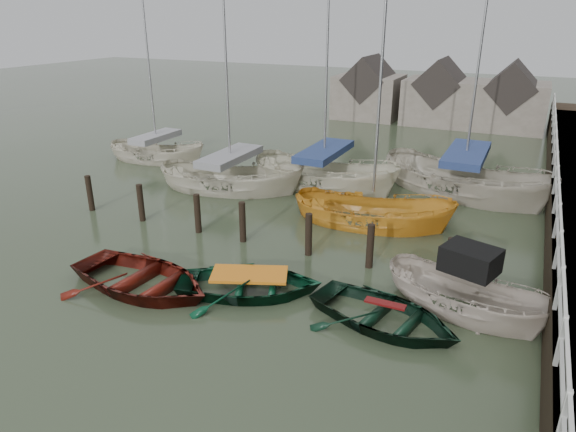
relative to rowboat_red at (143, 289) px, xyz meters
The scene contains 12 objects.
ground 2.34m from the rowboat_red, 25.11° to the left, with size 120.00×120.00×0.00m, color #2C3824.
mooring_pilings 4.15m from the rowboat_red, 75.87° to the left, with size 13.72×0.22×1.80m.
far_sheds 27.22m from the rowboat_red, 83.76° to the left, with size 14.00×4.08×4.39m.
rowboat_red is the anchor object (origin of this frame).
rowboat_green 3.02m from the rowboat_red, 21.52° to the left, with size 2.83×3.96×0.82m, color #08321D.
rowboat_dkgreen 6.67m from the rowboat_red, 10.22° to the left, with size 2.74×3.84×0.80m, color black.
motorboat 8.64m from the rowboat_red, 17.35° to the left, with size 4.65×2.89×2.60m.
sailboat_a 8.75m from the rowboat_red, 104.94° to the left, with size 6.83×3.72×12.02m.
sailboat_b 10.67m from the rowboat_red, 83.52° to the left, with size 7.17×3.24×12.72m.
sailboat_c 8.54m from the rowboat_red, 59.03° to the left, with size 6.05×2.75×10.25m.
sailboat_d 13.99m from the rowboat_red, 60.57° to the left, with size 8.17×5.43×12.64m.
sailboat_e 13.55m from the rowboat_red, 126.99° to the left, with size 5.62×2.67×9.35m.
Camera 1 is at (6.96, -10.59, 7.20)m, focal length 32.00 mm.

